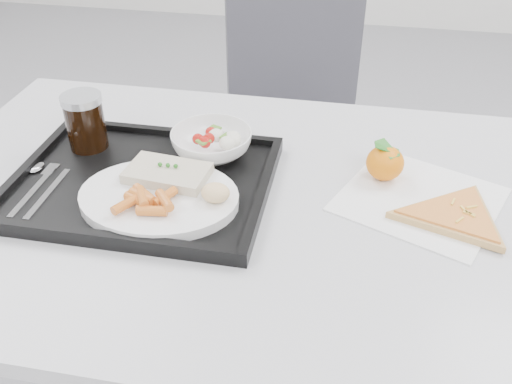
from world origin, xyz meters
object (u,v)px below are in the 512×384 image
(chair, at_px, (288,108))
(tray, at_px, (143,183))
(table, at_px, (242,227))
(pizza_slice, at_px, (455,216))
(tangerine, at_px, (385,163))
(cola_glass, at_px, (85,121))
(salad_bowl, at_px, (212,143))
(dinner_plate, at_px, (159,198))

(chair, xyz_separation_m, tray, (-0.16, -0.77, 0.22))
(table, relative_size, chair, 1.29)
(pizza_slice, bearing_deg, tangerine, 138.42)
(tray, xyz_separation_m, cola_glass, (-0.14, 0.09, 0.06))
(tangerine, relative_size, pizza_slice, 0.33)
(table, distance_m, pizza_slice, 0.37)
(cola_glass, bearing_deg, salad_bowl, 3.90)
(pizza_slice, bearing_deg, chair, 116.18)
(chair, relative_size, cola_glass, 8.61)
(table, height_order, tray, tray)
(table, distance_m, chair, 0.79)
(pizza_slice, bearing_deg, tray, -179.75)
(cola_glass, distance_m, pizza_slice, 0.69)
(salad_bowl, bearing_deg, table, -53.48)
(tray, xyz_separation_m, pizza_slice, (0.54, 0.00, 0.00))
(table, distance_m, dinner_plate, 0.17)
(chair, bearing_deg, table, -88.35)
(dinner_plate, distance_m, cola_glass, 0.25)
(chair, height_order, dinner_plate, chair)
(dinner_plate, bearing_deg, pizza_slice, 7.09)
(tangerine, bearing_deg, tray, -165.90)
(dinner_plate, height_order, pizza_slice, dinner_plate)
(tray, height_order, tangerine, tangerine)
(chair, xyz_separation_m, pizza_slice, (0.38, -0.77, 0.22))
(cola_glass, bearing_deg, dinner_plate, -38.08)
(table, bearing_deg, salad_bowl, 126.52)
(table, height_order, cola_glass, cola_glass)
(tangerine, bearing_deg, table, -156.63)
(chair, bearing_deg, cola_glass, -113.67)
(tray, bearing_deg, table, 0.46)
(table, relative_size, tangerine, 14.28)
(cola_glass, relative_size, pizza_slice, 0.42)
(dinner_plate, bearing_deg, salad_bowl, 73.85)
(tray, height_order, salad_bowl, salad_bowl)
(chair, relative_size, pizza_slice, 3.64)
(chair, xyz_separation_m, dinner_plate, (-0.11, -0.83, 0.24))
(chair, height_order, pizza_slice, chair)
(table, xyz_separation_m, cola_glass, (-0.32, 0.09, 0.14))
(salad_bowl, bearing_deg, tangerine, -0.67)
(salad_bowl, bearing_deg, pizza_slice, -13.75)
(table, height_order, tangerine, tangerine)
(salad_bowl, height_order, tangerine, tangerine)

